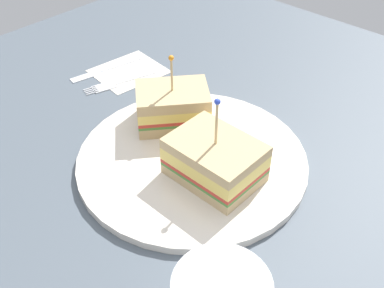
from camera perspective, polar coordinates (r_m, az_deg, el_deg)
The scene contains 7 objects.
ground_plane at distance 59.15cm, azimuth -0.00°, elevation -3.00°, with size 101.66×101.66×2.00cm, color #4C5660.
plate at distance 58.14cm, azimuth -0.00°, elevation -1.91°, with size 29.09×29.09×1.02cm, color silver.
sandwich_half_front at distance 53.42cm, azimuth 2.87°, elevation -2.00°, with size 10.41×7.75×11.15cm.
sandwich_half_back at distance 61.94cm, azimuth -2.42°, elevation 4.72°, with size 11.47×11.80×10.33cm.
napkin at distance 77.48cm, azimuth -7.90°, elevation 8.99°, with size 10.79×9.71×0.15cm, color beige.
fork at distance 74.26cm, azimuth -9.77°, elevation 7.41°, with size 4.75×12.29×0.35cm.
knife at distance 78.23cm, azimuth -11.04°, elevation 9.02°, with size 3.71×12.85×0.35cm.
Camera 1 is at (-29.68, 31.91, 39.00)cm, focal length 42.75 mm.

